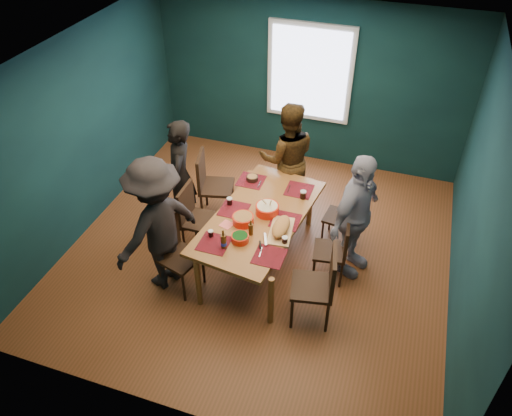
# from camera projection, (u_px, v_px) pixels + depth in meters

# --- Properties ---
(room) EXTENTS (5.01, 5.01, 2.71)m
(room) POSITION_uv_depth(u_px,v_px,m) (267.00, 155.00, 6.22)
(room) COLOR brown
(room) RESTS_ON ground
(dining_table) EXTENTS (1.29, 2.17, 0.78)m
(dining_table) POSITION_uv_depth(u_px,v_px,m) (259.00, 220.00, 6.28)
(dining_table) COLOR brown
(dining_table) RESTS_ON floor
(chair_left_far) EXTENTS (0.56, 0.56, 1.03)m
(chair_left_far) POSITION_uv_depth(u_px,v_px,m) (210.00, 181.00, 7.11)
(chair_left_far) COLOR black
(chair_left_far) RESTS_ON floor
(chair_left_mid) EXTENTS (0.44, 0.44, 0.97)m
(chair_left_mid) POSITION_uv_depth(u_px,v_px,m) (194.00, 214.00, 6.59)
(chair_left_mid) COLOR black
(chair_left_mid) RESTS_ON floor
(chair_left_near) EXTENTS (0.55, 0.55, 0.97)m
(chair_left_near) POSITION_uv_depth(u_px,v_px,m) (174.00, 249.00, 6.06)
(chair_left_near) COLOR black
(chair_left_near) RESTS_ON floor
(chair_right_far) EXTENTS (0.43, 0.43, 0.85)m
(chair_right_far) POSITION_uv_depth(u_px,v_px,m) (346.00, 214.00, 6.70)
(chair_right_far) COLOR black
(chair_right_far) RESTS_ON floor
(chair_right_mid) EXTENTS (0.45, 0.45, 0.89)m
(chair_right_mid) POSITION_uv_depth(u_px,v_px,m) (337.00, 247.00, 6.16)
(chair_right_mid) COLOR black
(chair_right_mid) RESTS_ON floor
(chair_right_near) EXTENTS (0.55, 0.55, 1.04)m
(chair_right_near) POSITION_uv_depth(u_px,v_px,m) (321.00, 282.00, 5.59)
(chair_right_near) COLOR black
(chair_right_near) RESTS_ON floor
(person_far_left) EXTENTS (0.58, 0.70, 1.66)m
(person_far_left) POSITION_uv_depth(u_px,v_px,m) (180.00, 176.00, 6.81)
(person_far_left) COLOR black
(person_far_left) RESTS_ON floor
(person_back) EXTENTS (1.00, 0.90, 1.70)m
(person_back) POSITION_uv_depth(u_px,v_px,m) (287.00, 158.00, 7.12)
(person_back) COLOR black
(person_back) RESTS_ON floor
(person_right) EXTENTS (0.75, 1.10, 1.73)m
(person_right) POSITION_uv_depth(u_px,v_px,m) (355.00, 217.00, 6.07)
(person_right) COLOR white
(person_right) RESTS_ON floor
(person_near_left) EXTENTS (1.09, 1.34, 1.81)m
(person_near_left) POSITION_uv_depth(u_px,v_px,m) (157.00, 225.00, 5.89)
(person_near_left) COLOR black
(person_near_left) RESTS_ON floor
(bowl_salad) EXTENTS (0.26, 0.26, 0.11)m
(bowl_salad) POSITION_uv_depth(u_px,v_px,m) (243.00, 219.00, 6.08)
(bowl_salad) COLOR red
(bowl_salad) RESTS_ON dining_table
(bowl_dumpling) EXTENTS (0.29, 0.29, 0.27)m
(bowl_dumpling) POSITION_uv_depth(u_px,v_px,m) (267.00, 209.00, 6.22)
(bowl_dumpling) COLOR red
(bowl_dumpling) RESTS_ON dining_table
(bowl_herbs) EXTENTS (0.21, 0.21, 0.09)m
(bowl_herbs) POSITION_uv_depth(u_px,v_px,m) (240.00, 238.00, 5.83)
(bowl_herbs) COLOR red
(bowl_herbs) RESTS_ON dining_table
(cutting_board) EXTENTS (0.35, 0.67, 0.15)m
(cutting_board) POSITION_uv_depth(u_px,v_px,m) (281.00, 228.00, 5.94)
(cutting_board) COLOR #DBB176
(cutting_board) RESTS_ON dining_table
(small_bowl) EXTENTS (0.16, 0.16, 0.07)m
(small_bowl) POSITION_uv_depth(u_px,v_px,m) (252.00, 178.00, 6.80)
(small_bowl) COLOR black
(small_bowl) RESTS_ON dining_table
(beer_bottle_a) EXTENTS (0.07, 0.07, 0.26)m
(beer_bottle_a) POSITION_uv_depth(u_px,v_px,m) (224.00, 241.00, 5.71)
(beer_bottle_a) COLOR #41260B
(beer_bottle_a) RESTS_ON dining_table
(beer_bottle_b) EXTENTS (0.05, 0.05, 0.21)m
(beer_bottle_b) POSITION_uv_depth(u_px,v_px,m) (251.00, 229.00, 5.90)
(beer_bottle_b) COLOR #41260B
(beer_bottle_b) RESTS_ON dining_table
(cola_glass_a) EXTENTS (0.06, 0.06, 0.09)m
(cola_glass_a) POSITION_uv_depth(u_px,v_px,m) (211.00, 233.00, 5.89)
(cola_glass_a) COLOR black
(cola_glass_a) RESTS_ON dining_table
(cola_glass_b) EXTENTS (0.07, 0.07, 0.10)m
(cola_glass_b) POSITION_uv_depth(u_px,v_px,m) (285.00, 240.00, 5.79)
(cola_glass_b) COLOR black
(cola_glass_b) RESTS_ON dining_table
(cola_glass_c) EXTENTS (0.08, 0.08, 0.11)m
(cola_glass_c) POSITION_uv_depth(u_px,v_px,m) (303.00, 194.00, 6.47)
(cola_glass_c) COLOR black
(cola_glass_c) RESTS_ON dining_table
(cola_glass_d) EXTENTS (0.07, 0.07, 0.10)m
(cola_glass_d) POSITION_uv_depth(u_px,v_px,m) (230.00, 201.00, 6.37)
(cola_glass_d) COLOR black
(cola_glass_d) RESTS_ON dining_table
(napkin_a) EXTENTS (0.18, 0.18, 0.00)m
(napkin_a) POSITION_uv_depth(u_px,v_px,m) (292.00, 218.00, 6.18)
(napkin_a) COLOR #F26A65
(napkin_a) RESTS_ON dining_table
(napkin_b) EXTENTS (0.18, 0.18, 0.00)m
(napkin_b) POSITION_uv_depth(u_px,v_px,m) (227.00, 225.00, 6.09)
(napkin_b) COLOR #F26A65
(napkin_b) RESTS_ON dining_table
(napkin_c) EXTENTS (0.16, 0.16, 0.00)m
(napkin_c) POSITION_uv_depth(u_px,v_px,m) (270.00, 262.00, 5.58)
(napkin_c) COLOR #F26A65
(napkin_c) RESTS_ON dining_table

